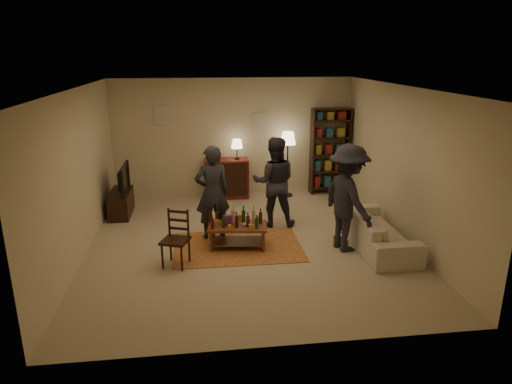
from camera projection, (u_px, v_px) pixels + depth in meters
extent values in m
plane|color=#C6B793|center=(248.00, 243.00, 8.11)|extent=(6.00, 6.00, 0.00)
plane|color=beige|center=(234.00, 138.00, 10.55)|extent=(5.50, 0.00, 5.50)
plane|color=beige|center=(79.00, 175.00, 7.37)|extent=(0.00, 6.00, 6.00)
plane|color=beige|center=(402.00, 164.00, 8.04)|extent=(0.00, 6.00, 6.00)
plane|color=beige|center=(279.00, 238.00, 4.87)|extent=(5.50, 0.00, 5.50)
plane|color=white|center=(247.00, 88.00, 7.31)|extent=(6.00, 6.00, 0.00)
cube|color=beige|center=(162.00, 115.00, 10.18)|extent=(0.35, 0.03, 0.45)
cube|color=beige|center=(259.00, 122.00, 10.50)|extent=(0.30, 0.03, 0.40)
cube|color=maroon|center=(238.00, 247.00, 7.93)|extent=(2.20, 1.50, 0.01)
cube|color=brown|center=(238.00, 226.00, 7.82)|extent=(1.06, 0.66, 0.04)
cube|color=brown|center=(238.00, 241.00, 7.90)|extent=(0.95, 0.55, 0.02)
cylinder|color=brown|center=(211.00, 242.00, 7.67)|extent=(0.05, 0.05, 0.37)
cylinder|color=brown|center=(263.00, 242.00, 7.68)|extent=(0.05, 0.05, 0.37)
cylinder|color=brown|center=(213.00, 233.00, 8.08)|extent=(0.05, 0.05, 0.37)
cylinder|color=brown|center=(263.00, 232.00, 8.08)|extent=(0.05, 0.05, 0.37)
cylinder|color=#BF752C|center=(217.00, 223.00, 7.78)|extent=(0.07, 0.07, 0.10)
cylinder|color=#BF752C|center=(230.00, 228.00, 7.58)|extent=(0.07, 0.07, 0.09)
cylinder|color=#BF752C|center=(240.00, 217.00, 8.02)|extent=(0.07, 0.07, 0.11)
cylinder|color=#BF752C|center=(251.00, 227.00, 7.61)|extent=(0.07, 0.07, 0.09)
cylinder|color=#BF752C|center=(259.00, 219.00, 7.95)|extent=(0.07, 0.07, 0.10)
cylinder|color=#BF752C|center=(235.00, 224.00, 7.77)|extent=(0.06, 0.06, 0.08)
cube|color=#712E7E|center=(227.00, 220.00, 7.80)|extent=(0.15, 0.11, 0.18)
cylinder|color=gray|center=(245.00, 225.00, 7.79)|extent=(0.12, 0.12, 0.03)
cube|color=black|center=(175.00, 241.00, 7.13)|extent=(0.51, 0.51, 0.04)
cylinder|color=black|center=(162.00, 257.00, 7.08)|extent=(0.04, 0.04, 0.42)
cylinder|color=black|center=(182.00, 259.00, 7.01)|extent=(0.04, 0.04, 0.42)
cylinder|color=black|center=(171.00, 248.00, 7.38)|extent=(0.04, 0.04, 0.42)
cylinder|color=black|center=(189.00, 250.00, 7.31)|extent=(0.04, 0.04, 0.42)
cube|color=black|center=(178.00, 222.00, 7.21)|extent=(0.31, 0.14, 0.47)
cube|color=black|center=(121.00, 203.00, 9.44)|extent=(0.40, 1.00, 0.50)
imported|color=black|center=(120.00, 179.00, 9.29)|extent=(0.13, 0.97, 0.56)
cube|color=maroon|center=(226.00, 178.00, 10.53)|extent=(1.00, 0.48, 0.90)
cube|color=black|center=(227.00, 191.00, 10.36)|extent=(0.92, 0.02, 0.22)
cube|color=black|center=(227.00, 180.00, 10.28)|extent=(0.92, 0.02, 0.22)
cube|color=black|center=(227.00, 169.00, 10.21)|extent=(0.92, 0.02, 0.22)
cylinder|color=black|center=(237.00, 158.00, 10.42)|extent=(0.12, 0.12, 0.04)
cylinder|color=black|center=(237.00, 153.00, 10.38)|extent=(0.02, 0.02, 0.22)
cone|color=#FFE5B2|center=(237.00, 144.00, 10.32)|extent=(0.26, 0.26, 0.20)
cube|color=black|center=(312.00, 152.00, 10.67)|extent=(0.04, 0.34, 2.00)
cube|color=black|center=(348.00, 151.00, 10.77)|extent=(0.04, 0.34, 2.00)
cube|color=black|center=(328.00, 186.00, 10.97)|extent=(0.90, 0.34, 0.03)
cube|color=black|center=(329.00, 170.00, 10.85)|extent=(0.90, 0.34, 0.03)
cube|color=black|center=(330.00, 154.00, 10.73)|extent=(0.90, 0.34, 0.03)
cube|color=black|center=(331.00, 137.00, 10.62)|extent=(0.90, 0.34, 0.03)
cube|color=black|center=(331.00, 120.00, 10.50)|extent=(0.90, 0.34, 0.03)
cube|color=black|center=(332.00, 109.00, 10.42)|extent=(0.90, 0.34, 0.03)
cube|color=maroon|center=(316.00, 181.00, 10.89)|extent=(0.12, 0.22, 0.26)
cube|color=#25546F|center=(326.00, 181.00, 10.92)|extent=(0.15, 0.22, 0.26)
cube|color=olive|center=(337.00, 180.00, 10.95)|extent=(0.18, 0.22, 0.26)
cube|color=#25546F|center=(317.00, 165.00, 10.78)|extent=(0.12, 0.22, 0.24)
cube|color=olive|center=(327.00, 165.00, 10.81)|extent=(0.15, 0.22, 0.24)
cube|color=maroon|center=(338.00, 164.00, 10.84)|extent=(0.18, 0.22, 0.24)
cube|color=olive|center=(318.00, 149.00, 10.66)|extent=(0.12, 0.22, 0.22)
cube|color=maroon|center=(328.00, 149.00, 10.69)|extent=(0.15, 0.22, 0.22)
cube|color=#25546F|center=(339.00, 148.00, 10.72)|extent=(0.18, 0.22, 0.22)
cube|color=maroon|center=(318.00, 132.00, 10.55)|extent=(0.12, 0.22, 0.20)
cube|color=#25546F|center=(329.00, 132.00, 10.58)|extent=(0.15, 0.22, 0.20)
cube|color=olive|center=(340.00, 132.00, 10.61)|extent=(0.18, 0.22, 0.20)
cube|color=#25546F|center=(319.00, 115.00, 10.43)|extent=(0.12, 0.22, 0.18)
cube|color=olive|center=(330.00, 115.00, 10.46)|extent=(0.15, 0.22, 0.18)
cube|color=maroon|center=(341.00, 115.00, 10.49)|extent=(0.18, 0.22, 0.18)
cylinder|color=black|center=(287.00, 195.00, 10.76)|extent=(0.28, 0.28, 0.03)
cylinder|color=black|center=(287.00, 168.00, 10.57)|extent=(0.03, 0.03, 1.33)
cone|color=#FFE5B2|center=(288.00, 138.00, 10.36)|extent=(0.36, 0.36, 0.28)
imported|color=beige|center=(377.00, 229.00, 7.91)|extent=(0.81, 2.08, 0.61)
imported|color=#24252B|center=(212.00, 193.00, 8.09)|extent=(0.68, 0.50, 1.71)
imported|color=#27282F|center=(274.00, 182.00, 8.71)|extent=(0.92, 0.76, 1.74)
imported|color=#232229|center=(348.00, 198.00, 7.61)|extent=(0.98, 1.32, 1.83)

